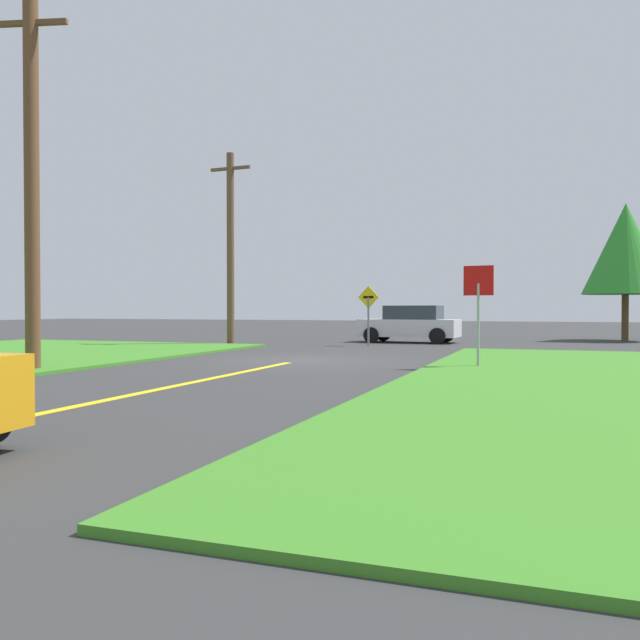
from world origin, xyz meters
name	(u,v)px	position (x,y,z in m)	size (l,w,h in m)	color
ground_plane	(302,360)	(0.00, 0.00, 0.00)	(120.00, 120.00, 0.00)	#343434
lane_stripe_center	(133,395)	(0.00, -8.00, 0.01)	(0.20, 14.00, 0.01)	yellow
stop_sign	(478,296)	(5.09, -1.00, 1.79)	(0.74, 0.11, 2.55)	#9EA0A8
car_approaching_junction	(410,324)	(0.94, 10.70, 0.80)	(4.36, 2.15, 1.62)	silver
utility_pole_near	(32,179)	(-4.82, -5.22, 4.56)	(1.77, 0.56, 8.94)	brown
utility_pole_mid	(230,246)	(-5.67, 6.49, 4.04)	(1.80, 0.31, 7.86)	brown
direction_sign	(368,309)	(-0.12, 7.68, 1.49)	(0.90, 0.17, 2.40)	slate
oak_tree_left	(626,249)	(9.97, 15.46, 4.24)	(3.81, 3.81, 6.34)	brown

